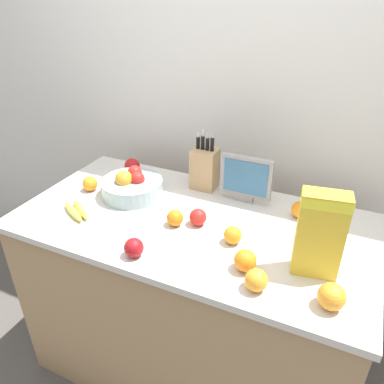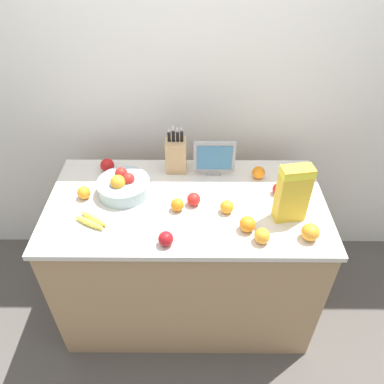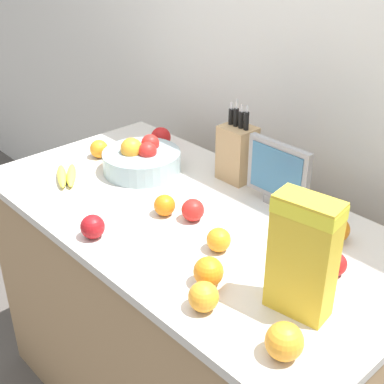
{
  "view_description": "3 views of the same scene",
  "coord_description": "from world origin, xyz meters",
  "px_view_note": "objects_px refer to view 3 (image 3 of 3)",
  "views": [
    {
      "loc": [
        0.57,
        -1.23,
        1.84
      ],
      "look_at": [
        -0.02,
        0.05,
        1.04
      ],
      "focal_mm": 35.0,
      "sensor_mm": 36.0,
      "label": 1
    },
    {
      "loc": [
        0.04,
        -1.53,
        2.29
      ],
      "look_at": [
        0.03,
        -0.01,
        1.01
      ],
      "focal_mm": 35.0,
      "sensor_mm": 36.0,
      "label": 2
    },
    {
      "loc": [
        1.11,
        -1.02,
        1.84
      ],
      "look_at": [
        -0.04,
        0.05,
        0.98
      ],
      "focal_mm": 50.0,
      "sensor_mm": 36.0,
      "label": 3
    }
  ],
  "objects_px": {
    "orange_back_center": "(219,240)",
    "orange_front_left": "(204,297)",
    "orange_mid_left": "(99,149)",
    "orange_near_bowl": "(337,230)",
    "apple_by_knife_block": "(193,210)",
    "banana_bunch": "(67,176)",
    "orange_mid_right": "(165,205)",
    "small_monitor": "(278,173)",
    "cereal_box": "(303,252)",
    "orange_by_cereal": "(208,272)",
    "apple_near_bananas": "(93,227)",
    "fruit_bowl": "(142,159)",
    "apple_rightmost": "(335,264)",
    "orange_front_right": "(284,341)",
    "knife_block": "(237,152)",
    "apple_middle": "(161,137)"
  },
  "relations": [
    {
      "from": "apple_rightmost",
      "to": "apple_near_bananas",
      "type": "distance_m",
      "value": 0.71
    },
    {
      "from": "orange_mid_right",
      "to": "orange_near_bowl",
      "type": "height_order",
      "value": "orange_near_bowl"
    },
    {
      "from": "orange_by_cereal",
      "to": "orange_mid_right",
      "type": "bearing_deg",
      "value": 157.47
    },
    {
      "from": "apple_near_bananas",
      "to": "orange_front_left",
      "type": "relative_size",
      "value": 0.95
    },
    {
      "from": "small_monitor",
      "to": "cereal_box",
      "type": "bearing_deg",
      "value": -44.68
    },
    {
      "from": "knife_block",
      "to": "small_monitor",
      "type": "distance_m",
      "value": 0.23
    },
    {
      "from": "orange_near_bowl",
      "to": "apple_by_knife_block",
      "type": "bearing_deg",
      "value": -147.74
    },
    {
      "from": "orange_by_cereal",
      "to": "orange_back_center",
      "type": "height_order",
      "value": "orange_by_cereal"
    },
    {
      "from": "orange_mid_left",
      "to": "apple_near_bananas",
      "type": "bearing_deg",
      "value": -35.97
    },
    {
      "from": "banana_bunch",
      "to": "orange_front_right",
      "type": "relative_size",
      "value": 2.14
    },
    {
      "from": "cereal_box",
      "to": "orange_near_bowl",
      "type": "height_order",
      "value": "cereal_box"
    },
    {
      "from": "apple_by_knife_block",
      "to": "apple_near_bananas",
      "type": "xyz_separation_m",
      "value": [
        -0.13,
        -0.29,
        0.0
      ]
    },
    {
      "from": "apple_rightmost",
      "to": "orange_by_cereal",
      "type": "relative_size",
      "value": 0.8
    },
    {
      "from": "apple_near_bananas",
      "to": "apple_middle",
      "type": "bearing_deg",
      "value": 123.19
    },
    {
      "from": "apple_near_bananas",
      "to": "orange_mid_left",
      "type": "distance_m",
      "value": 0.58
    },
    {
      "from": "orange_near_bowl",
      "to": "orange_front_left",
      "type": "bearing_deg",
      "value": -95.42
    },
    {
      "from": "orange_back_center",
      "to": "orange_front_right",
      "type": "bearing_deg",
      "value": -25.73
    },
    {
      "from": "small_monitor",
      "to": "orange_mid_left",
      "type": "distance_m",
      "value": 0.76
    },
    {
      "from": "cereal_box",
      "to": "orange_front_right",
      "type": "xyz_separation_m",
      "value": [
        0.08,
        -0.15,
        -0.13
      ]
    },
    {
      "from": "knife_block",
      "to": "cereal_box",
      "type": "height_order",
      "value": "cereal_box"
    },
    {
      "from": "knife_block",
      "to": "orange_near_bowl",
      "type": "bearing_deg",
      "value": -8.92
    },
    {
      "from": "small_monitor",
      "to": "orange_near_bowl",
      "type": "height_order",
      "value": "small_monitor"
    },
    {
      "from": "orange_front_right",
      "to": "orange_back_center",
      "type": "distance_m",
      "value": 0.43
    },
    {
      "from": "orange_mid_right",
      "to": "orange_near_bowl",
      "type": "distance_m",
      "value": 0.54
    },
    {
      "from": "small_monitor",
      "to": "orange_by_cereal",
      "type": "bearing_deg",
      "value": -72.07
    },
    {
      "from": "apple_rightmost",
      "to": "orange_front_right",
      "type": "height_order",
      "value": "orange_front_right"
    },
    {
      "from": "orange_by_cereal",
      "to": "apple_by_knife_block",
      "type": "bearing_deg",
      "value": 144.4
    },
    {
      "from": "orange_mid_left",
      "to": "apple_middle",
      "type": "bearing_deg",
      "value": 71.21
    },
    {
      "from": "orange_by_cereal",
      "to": "orange_near_bowl",
      "type": "bearing_deg",
      "value": 75.51
    },
    {
      "from": "knife_block",
      "to": "orange_front_left",
      "type": "distance_m",
      "value": 0.73
    },
    {
      "from": "apple_rightmost",
      "to": "orange_front_right",
      "type": "xyz_separation_m",
      "value": [
        0.1,
        -0.34,
        0.01
      ]
    },
    {
      "from": "orange_front_left",
      "to": "apple_by_knife_block",
      "type": "bearing_deg",
      "value": 140.75
    },
    {
      "from": "cereal_box",
      "to": "orange_mid_left",
      "type": "height_order",
      "value": "cereal_box"
    },
    {
      "from": "apple_near_bananas",
      "to": "orange_mid_left",
      "type": "xyz_separation_m",
      "value": [
        -0.47,
        0.34,
        -0.0
      ]
    },
    {
      "from": "apple_by_knife_block",
      "to": "apple_rightmost",
      "type": "height_order",
      "value": "apple_by_knife_block"
    },
    {
      "from": "fruit_bowl",
      "to": "banana_bunch",
      "type": "height_order",
      "value": "fruit_bowl"
    },
    {
      "from": "fruit_bowl",
      "to": "orange_by_cereal",
      "type": "height_order",
      "value": "fruit_bowl"
    },
    {
      "from": "cereal_box",
      "to": "apple_middle",
      "type": "distance_m",
      "value": 1.09
    },
    {
      "from": "banana_bunch",
      "to": "apple_by_knife_block",
      "type": "relative_size",
      "value": 2.57
    },
    {
      "from": "small_monitor",
      "to": "orange_mid_right",
      "type": "distance_m",
      "value": 0.38
    },
    {
      "from": "orange_near_bowl",
      "to": "orange_mid_left",
      "type": "bearing_deg",
      "value": -169.18
    },
    {
      "from": "orange_back_center",
      "to": "orange_mid_right",
      "type": "distance_m",
      "value": 0.26
    },
    {
      "from": "small_monitor",
      "to": "orange_back_center",
      "type": "height_order",
      "value": "small_monitor"
    },
    {
      "from": "orange_front_right",
      "to": "orange_front_left",
      "type": "bearing_deg",
      "value": -174.72
    },
    {
      "from": "orange_back_center",
      "to": "orange_front_left",
      "type": "xyz_separation_m",
      "value": [
        0.16,
        -0.21,
        0.0
      ]
    },
    {
      "from": "orange_back_center",
      "to": "banana_bunch",
      "type": "bearing_deg",
      "value": -172.78
    },
    {
      "from": "apple_rightmost",
      "to": "orange_back_center",
      "type": "xyz_separation_m",
      "value": [
        -0.29,
        -0.15,
        0.0
      ]
    },
    {
      "from": "orange_mid_left",
      "to": "orange_near_bowl",
      "type": "height_order",
      "value": "orange_near_bowl"
    },
    {
      "from": "fruit_bowl",
      "to": "orange_front_left",
      "type": "xyz_separation_m",
      "value": [
        0.72,
        -0.37,
        -0.01
      ]
    },
    {
      "from": "orange_mid_left",
      "to": "orange_back_center",
      "type": "distance_m",
      "value": 0.79
    }
  ]
}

